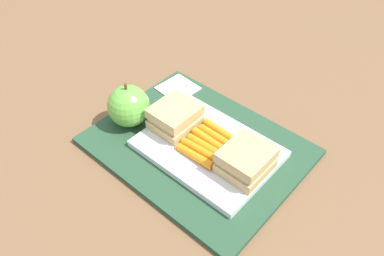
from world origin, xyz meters
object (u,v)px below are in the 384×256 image
Objects in this scene: sandwich_half_right at (175,117)px; apple at (129,106)px; carrot_sticks_bundle at (208,144)px; sandwich_half_left at (246,160)px; paper_napkin at (178,88)px; food_tray at (208,149)px.

apple reaches higher than sandwich_half_right.
carrot_sticks_bundle is (-0.08, 0.00, -0.02)m from sandwich_half_right.
apple is (0.24, 0.04, 0.01)m from sandwich_half_left.
sandwich_half_right is 0.13m from paper_napkin.
carrot_sticks_bundle is 0.99× the size of apple.
food_tray is 2.88× the size of sandwich_half_left.
sandwich_half_left reaches higher than carrot_sticks_bundle.
sandwich_half_right reaches higher than paper_napkin.
apple is at bearing 9.42° from sandwich_half_left.
food_tray is 3.29× the size of paper_napkin.
paper_napkin is at bearing -21.49° from sandwich_half_left.
carrot_sticks_bundle is (-0.00, 0.00, 0.01)m from food_tray.
paper_napkin is at bearing -48.80° from sandwich_half_right.
carrot_sticks_bundle is at bearing 0.22° from sandwich_half_left.
sandwich_half_right reaches higher than food_tray.
paper_napkin is at bearing -89.03° from apple.
paper_napkin is at bearing -30.43° from carrot_sticks_bundle.
apple is (0.16, 0.04, 0.02)m from carrot_sticks_bundle.
carrot_sticks_bundle is at bearing 149.57° from paper_napkin.
sandwich_half_left is 0.16m from sandwich_half_right.
food_tray is 0.17m from apple.
sandwich_half_right is 1.14× the size of paper_napkin.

